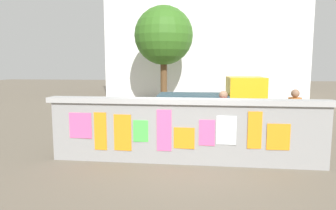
{
  "coord_description": "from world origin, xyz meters",
  "views": [
    {
      "loc": [
        0.47,
        -6.91,
        2.27
      ],
      "look_at": [
        -0.73,
        2.75,
        0.99
      ],
      "focal_mm": 32.9,
      "sensor_mm": 36.0,
      "label": 1
    }
  ],
  "objects_px": {
    "person_walking": "(223,116)",
    "tree_roadside": "(164,36)",
    "motorcycle": "(110,128)",
    "person_bystander": "(294,113)",
    "auto_rickshaw_truck": "(216,104)"
  },
  "relations": [
    {
      "from": "person_walking",
      "to": "tree_roadside",
      "type": "height_order",
      "value": "tree_roadside"
    },
    {
      "from": "motorcycle",
      "to": "person_bystander",
      "type": "xyz_separation_m",
      "value": [
        5.1,
        0.09,
        0.52
      ]
    },
    {
      "from": "motorcycle",
      "to": "auto_rickshaw_truck",
      "type": "bearing_deg",
      "value": 37.46
    },
    {
      "from": "tree_roadside",
      "to": "auto_rickshaw_truck",
      "type": "bearing_deg",
      "value": -68.97
    },
    {
      "from": "person_walking",
      "to": "tree_roadside",
      "type": "bearing_deg",
      "value": 105.81
    },
    {
      "from": "person_walking",
      "to": "auto_rickshaw_truck",
      "type": "bearing_deg",
      "value": 91.62
    },
    {
      "from": "auto_rickshaw_truck",
      "to": "person_bystander",
      "type": "distance_m",
      "value": 3.04
    },
    {
      "from": "auto_rickshaw_truck",
      "to": "motorcycle",
      "type": "relative_size",
      "value": 1.92
    },
    {
      "from": "motorcycle",
      "to": "person_bystander",
      "type": "relative_size",
      "value": 1.17
    },
    {
      "from": "motorcycle",
      "to": "person_walking",
      "type": "distance_m",
      "value": 3.28
    },
    {
      "from": "tree_roadside",
      "to": "motorcycle",
      "type": "bearing_deg",
      "value": -91.22
    },
    {
      "from": "person_walking",
      "to": "tree_roadside",
      "type": "xyz_separation_m",
      "value": [
        -2.97,
        10.47,
        2.97
      ]
    },
    {
      "from": "person_bystander",
      "to": "tree_roadside",
      "type": "distance_m",
      "value": 11.32
    },
    {
      "from": "person_walking",
      "to": "person_bystander",
      "type": "distance_m",
      "value": 2.05
    },
    {
      "from": "person_bystander",
      "to": "tree_roadside",
      "type": "bearing_deg",
      "value": 116.57
    }
  ]
}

